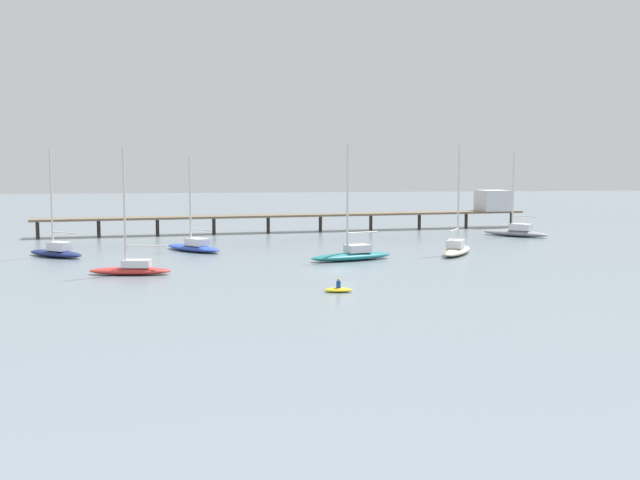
% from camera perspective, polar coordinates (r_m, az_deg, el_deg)
% --- Properties ---
extents(ground_plane, '(400.00, 400.00, 0.00)m').
position_cam_1_polar(ground_plane, '(72.89, 1.62, -2.32)').
color(ground_plane, slate).
extents(pier, '(74.66, 13.48, 5.98)m').
position_cam_1_polar(pier, '(118.06, 4.77, 2.33)').
color(pier, brown).
rests_on(pier, ground_plane).
extents(sailboat_red, '(7.83, 3.31, 11.72)m').
position_cam_1_polar(sailboat_red, '(72.34, -14.00, -2.00)').
color(sailboat_red, red).
rests_on(sailboat_red, ground_plane).
extents(sailboat_navy, '(7.60, 6.92, 11.80)m').
position_cam_1_polar(sailboat_navy, '(88.29, -19.20, -0.75)').
color(sailboat_navy, navy).
rests_on(sailboat_navy, ground_plane).
extents(sailboat_cream, '(6.67, 9.14, 12.31)m').
position_cam_1_polar(sailboat_cream, '(87.08, 10.23, -0.60)').
color(sailboat_cream, beige).
rests_on(sailboat_cream, ground_plane).
extents(sailboat_teal, '(9.82, 5.53, 12.42)m').
position_cam_1_polar(sailboat_teal, '(80.67, 2.43, -1.03)').
color(sailboat_teal, '#1E727A').
rests_on(sailboat_teal, ground_plane).
extents(sailboat_blue, '(7.86, 8.75, 11.02)m').
position_cam_1_polar(sailboat_blue, '(90.19, -9.45, -0.43)').
color(sailboat_blue, '#2D4CB7').
rests_on(sailboat_blue, ground_plane).
extents(sailboat_gray, '(8.43, 8.71, 11.89)m').
position_cam_1_polar(sailboat_gray, '(110.67, 14.53, 0.65)').
color(sailboat_gray, gray).
rests_on(sailboat_gray, ground_plane).
extents(dinghy_yellow, '(2.36, 1.23, 1.14)m').
position_cam_1_polar(dinghy_yellow, '(60.74, 1.40, -3.73)').
color(dinghy_yellow, yellow).
rests_on(dinghy_yellow, ground_plane).
extents(mooring_buoy_far, '(0.54, 0.54, 0.54)m').
position_cam_1_polar(mooring_buoy_far, '(80.19, -14.44, -1.56)').
color(mooring_buoy_far, yellow).
rests_on(mooring_buoy_far, ground_plane).
extents(mooring_buoy_inner, '(0.60, 0.60, 0.60)m').
position_cam_1_polar(mooring_buoy_inner, '(96.73, -9.23, -0.22)').
color(mooring_buoy_inner, yellow).
rests_on(mooring_buoy_inner, ground_plane).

